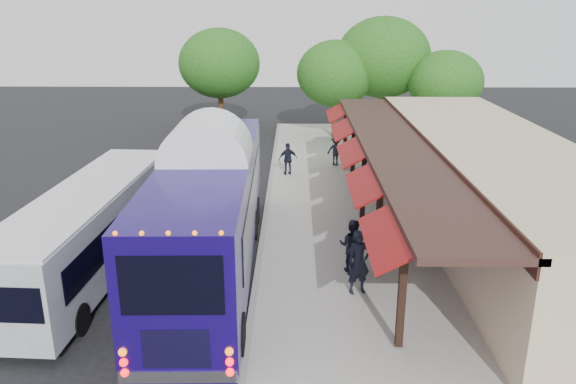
% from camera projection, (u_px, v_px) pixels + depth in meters
% --- Properties ---
extents(ground, '(90.00, 90.00, 0.00)m').
position_uv_depth(ground, '(256.00, 278.00, 17.68)').
color(ground, black).
rests_on(ground, ground).
extents(sidewalk, '(10.00, 40.00, 0.15)m').
position_uv_depth(sidewalk, '(393.00, 229.00, 21.39)').
color(sidewalk, '#9E9B93').
rests_on(sidewalk, ground).
extents(curb, '(0.20, 40.00, 0.16)m').
position_uv_depth(curb, '(264.00, 228.00, 21.45)').
color(curb, gray).
rests_on(curb, ground).
extents(station_shelter, '(8.15, 20.00, 3.60)m').
position_uv_depth(station_shelter, '(488.00, 185.00, 20.80)').
color(station_shelter, tan).
rests_on(station_shelter, ground).
extents(coach_bus, '(2.93, 12.65, 4.02)m').
position_uv_depth(coach_bus, '(210.00, 206.00, 17.62)').
color(coach_bus, '#150758').
rests_on(coach_bus, ground).
extents(city_bus, '(2.77, 10.46, 2.78)m').
position_uv_depth(city_bus, '(91.00, 227.00, 17.64)').
color(city_bus, '#979AA0').
rests_on(city_bus, ground).
extents(ped_a, '(0.80, 0.64, 1.93)m').
position_uv_depth(ped_a, '(359.00, 262.00, 16.17)').
color(ped_a, black).
rests_on(ped_a, sidewalk).
extents(ped_b, '(1.01, 0.90, 1.73)m').
position_uv_depth(ped_b, '(352.00, 246.00, 17.56)').
color(ped_b, black).
rests_on(ped_b, sidewalk).
extents(ped_c, '(1.01, 0.62, 1.60)m').
position_uv_depth(ped_c, '(288.00, 159.00, 27.89)').
color(ped_c, black).
rests_on(ped_c, sidewalk).
extents(ped_d, '(1.19, 1.02, 1.59)m').
position_uv_depth(ped_d, '(336.00, 150.00, 29.55)').
color(ped_d, black).
rests_on(ped_d, sidewalk).
extents(sign_board, '(0.19, 0.48, 1.09)m').
position_uv_depth(sign_board, '(408.00, 246.00, 17.81)').
color(sign_board, black).
rests_on(sign_board, sidewalk).
extents(tree_left, '(4.89, 4.89, 6.26)m').
position_uv_depth(tree_left, '(336.00, 74.00, 35.14)').
color(tree_left, '#382314').
rests_on(tree_left, ground).
extents(tree_mid, '(5.98, 5.98, 7.65)m').
position_uv_depth(tree_mid, '(383.00, 57.00, 35.56)').
color(tree_mid, '#382314').
rests_on(tree_mid, ground).
extents(tree_right, '(4.49, 4.49, 5.75)m').
position_uv_depth(tree_right, '(445.00, 82.00, 33.77)').
color(tree_right, '#382314').
rests_on(tree_right, ground).
extents(tree_far, '(5.39, 5.39, 6.90)m').
position_uv_depth(tree_far, '(219.00, 63.00, 37.16)').
color(tree_far, '#382314').
rests_on(tree_far, ground).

